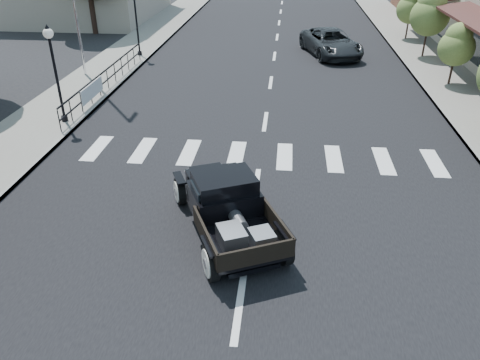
# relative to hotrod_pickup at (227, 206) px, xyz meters

# --- Properties ---
(ground) EXTENTS (120.00, 120.00, 0.00)m
(ground) POSITION_rel_hotrod_pickup_xyz_m (0.56, 0.40, -0.77)
(ground) COLOR black
(ground) RESTS_ON ground
(road) EXTENTS (14.00, 80.00, 0.02)m
(road) POSITION_rel_hotrod_pickup_xyz_m (0.56, 15.40, -0.76)
(road) COLOR black
(road) RESTS_ON ground
(road_markings) EXTENTS (12.00, 60.00, 0.06)m
(road_markings) POSITION_rel_hotrod_pickup_xyz_m (0.56, 10.40, -0.77)
(road_markings) COLOR silver
(road_markings) RESTS_ON ground
(sidewalk_left) EXTENTS (3.00, 80.00, 0.15)m
(sidewalk_left) POSITION_rel_hotrod_pickup_xyz_m (-7.94, 15.40, -0.69)
(sidewalk_left) COLOR gray
(sidewalk_left) RESTS_ON ground
(sidewalk_right) EXTENTS (3.00, 80.00, 0.15)m
(sidewalk_right) POSITION_rel_hotrod_pickup_xyz_m (9.06, 15.40, -0.69)
(sidewalk_right) COLOR gray
(sidewalk_right) RESTS_ON ground
(railing) EXTENTS (0.08, 10.00, 1.00)m
(railing) POSITION_rel_hotrod_pickup_xyz_m (-6.74, 10.40, -0.12)
(railing) COLOR black
(railing) RESTS_ON sidewalk_left
(banner) EXTENTS (0.04, 2.20, 0.60)m
(banner) POSITION_rel_hotrod_pickup_xyz_m (-6.66, 8.40, -0.32)
(banner) COLOR silver
(banner) RESTS_ON sidewalk_left
(lamp_post_b) EXTENTS (0.36, 0.36, 3.55)m
(lamp_post_b) POSITION_rel_hotrod_pickup_xyz_m (-7.04, 6.40, 1.16)
(lamp_post_b) COLOR black
(lamp_post_b) RESTS_ON sidewalk_left
(lamp_post_c) EXTENTS (0.36, 0.36, 3.55)m
(lamp_post_c) POSITION_rel_hotrod_pickup_xyz_m (-7.04, 16.40, 1.16)
(lamp_post_c) COLOR black
(lamp_post_c) RESTS_ON sidewalk_left
(small_tree_c) EXTENTS (1.60, 1.60, 2.66)m
(small_tree_c) POSITION_rel_hotrod_pickup_xyz_m (8.86, 12.62, 0.71)
(small_tree_c) COLOR #576C31
(small_tree_c) RESTS_ON sidewalk_right
(small_tree_d) EXTENTS (2.06, 2.06, 3.44)m
(small_tree_d) POSITION_rel_hotrod_pickup_xyz_m (8.86, 17.75, 1.10)
(small_tree_d) COLOR #576C31
(small_tree_d) RESTS_ON sidewalk_right
(small_tree_e) EXTENTS (1.71, 1.71, 2.86)m
(small_tree_e) POSITION_rel_hotrod_pickup_xyz_m (8.86, 22.27, 0.81)
(small_tree_e) COLOR #576C31
(small_tree_e) RESTS_ON sidewalk_right
(hotrod_pickup) EXTENTS (3.72, 4.89, 1.54)m
(hotrod_pickup) POSITION_rel_hotrod_pickup_xyz_m (0.00, 0.00, 0.00)
(hotrod_pickup) COLOR black
(hotrod_pickup) RESTS_ON ground
(second_car) EXTENTS (3.75, 5.61, 1.43)m
(second_car) POSITION_rel_hotrod_pickup_xyz_m (3.73, 17.97, -0.05)
(second_car) COLOR black
(second_car) RESTS_ON ground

